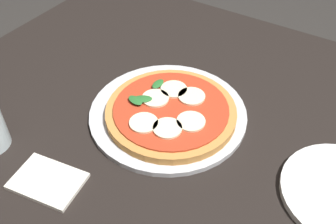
# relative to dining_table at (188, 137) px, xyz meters

# --- Properties ---
(dining_table) EXTENTS (1.19, 0.90, 0.72)m
(dining_table) POSITION_rel_dining_table_xyz_m (0.00, 0.00, 0.00)
(dining_table) COLOR black
(dining_table) RESTS_ON ground_plane
(serving_tray) EXTENTS (0.35, 0.35, 0.01)m
(serving_tray) POSITION_rel_dining_table_xyz_m (0.02, 0.05, 0.11)
(serving_tray) COLOR silver
(serving_tray) RESTS_ON dining_table
(pizza) EXTENTS (0.28, 0.28, 0.03)m
(pizza) POSITION_rel_dining_table_xyz_m (0.01, 0.06, 0.13)
(pizza) COLOR #C6843F
(pizza) RESTS_ON serving_tray
(napkin) EXTENTS (0.14, 0.11, 0.01)m
(napkin) POSITION_rel_dining_table_xyz_m (0.12, 0.33, 0.11)
(napkin) COLOR white
(napkin) RESTS_ON dining_table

